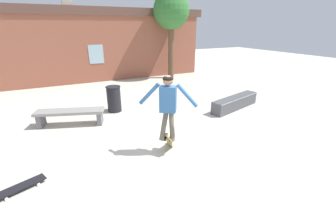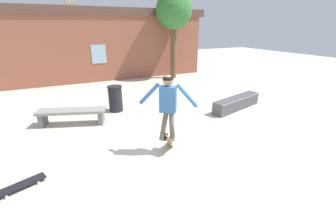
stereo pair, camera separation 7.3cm
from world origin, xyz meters
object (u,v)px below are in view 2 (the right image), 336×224
object	(u,v)px
skater	(168,103)
skateboard_flipping	(169,143)
tree_right	(174,12)
skate_ledge	(237,103)
park_bench	(72,114)
skateboard_resting	(21,185)
trash_bin	(115,98)

from	to	relation	value
skater	skateboard_flipping	xyz separation A→B (m)	(0.08, 0.10, -1.03)
tree_right	skate_ledge	world-z (taller)	tree_right
tree_right	park_bench	xyz separation A→B (m)	(-5.47, -4.43, -3.00)
park_bench	skateboard_flipping	bearing A→B (deg)	-32.57
tree_right	skater	world-z (taller)	tree_right
skateboard_flipping	skateboard_resting	distance (m)	2.97
tree_right	skateboard_resting	world-z (taller)	tree_right
park_bench	skate_ledge	distance (m)	5.30
trash_bin	skateboard_resting	size ratio (longest dim) A/B	1.05
skateboard_resting	skateboard_flipping	bearing A→B (deg)	160.58
park_bench	skateboard_resting	distance (m)	2.78
skateboard_resting	skate_ledge	bearing A→B (deg)	172.46
park_bench	skateboard_resting	bearing A→B (deg)	-92.65
park_bench	skate_ledge	xyz separation A→B (m)	(5.20, -1.00, -0.13)
skateboard_flipping	park_bench	bearing A→B (deg)	68.86
trash_bin	skater	bearing A→B (deg)	-81.66
skateboard_flipping	skateboard_resting	world-z (taller)	skateboard_flipping
park_bench	skate_ledge	bearing A→B (deg)	8.18
tree_right	skater	xyz separation A→B (m)	(-3.61, -6.98, -2.15)
skate_ledge	skateboard_resting	size ratio (longest dim) A/B	2.67
skater	skateboard_flipping	world-z (taller)	skater
trash_bin	skateboard_resting	xyz separation A→B (m)	(-2.42, -3.14, -0.38)
park_bench	tree_right	bearing A→B (deg)	58.07
tree_right	skateboard_flipping	bearing A→B (deg)	-117.15
tree_right	skater	distance (m)	8.15
skater	skateboard_resting	size ratio (longest dim) A/B	1.77
tree_right	skate_ledge	bearing A→B (deg)	-92.85
skate_ledge	skateboard_resting	world-z (taller)	skate_ledge
tree_right	skateboard_flipping	xyz separation A→B (m)	(-3.53, -6.88, -3.18)
park_bench	trash_bin	distance (m)	1.52
skateboard_resting	skater	bearing A→B (deg)	158.74
skateboard_resting	park_bench	bearing A→B (deg)	-133.42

